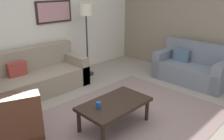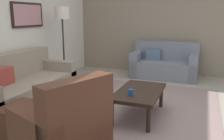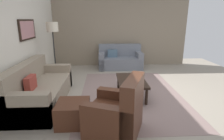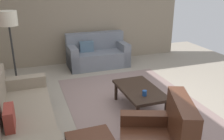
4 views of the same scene
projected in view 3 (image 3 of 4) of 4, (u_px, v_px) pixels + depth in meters
name	position (u px, v px, depth m)	size (l,w,h in m)	color
ground_plane	(130.00, 94.00, 4.47)	(8.00, 8.00, 0.00)	gray
rear_partition	(15.00, 37.00, 3.97)	(6.00, 0.12, 2.80)	silver
stone_feature_panel	(120.00, 29.00, 6.97)	(0.12, 5.20, 2.80)	gray
area_rug	(130.00, 93.00, 4.47)	(3.45, 2.40, 0.01)	gray
couch_main	(38.00, 90.00, 3.93)	(2.13, 0.91, 0.88)	gray
couch_loveseat	(120.00, 60.00, 6.78)	(0.80, 1.59, 0.88)	slate
armchair_leather	(119.00, 115.00, 2.86)	(1.04, 1.04, 0.95)	#4C2819
ottoman	(73.00, 113.00, 3.14)	(0.56, 0.56, 0.40)	#4C2819
coffee_table	(131.00, 82.00, 4.25)	(1.10, 0.64, 0.41)	black
cup	(131.00, 82.00, 3.95)	(0.07, 0.07, 0.09)	#1E478C
lamp_standing	(53.00, 33.00, 5.00)	(0.32, 0.32, 1.71)	black
framed_artwork	(27.00, 30.00, 4.41)	(0.89, 0.04, 0.49)	black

